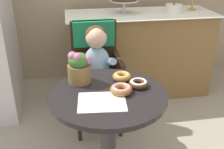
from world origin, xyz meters
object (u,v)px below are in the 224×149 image
Objects in this scene: donut_side at (138,83)px; seated_child at (97,61)px; flower_vase at (79,66)px; round_layer_cake at (174,8)px; wicker_chair at (95,59)px; donut_mid at (122,76)px; cafe_table at (108,122)px; donut_front at (121,89)px.

seated_child is at bearing 109.42° from donut_side.
flower_vase is at bearing 160.48° from donut_side.
seated_child is 1.14m from round_layer_cake.
wicker_chair is at bearing 105.41° from donut_side.
donut_mid is (0.11, -0.44, 0.07)m from seated_child.
round_layer_cake reaches higher than donut_side.
wicker_chair reaches higher than donut_mid.
cafe_table is 0.31m from donut_side.
donut_mid is at bearing -124.95° from round_layer_cake.
round_layer_cake is (0.89, 0.51, 0.30)m from wicker_chair.
donut_mid is 0.29m from flower_vase.
cafe_table is 0.63m from seated_child.
flower_vase reaches higher than donut_side.
cafe_table is 0.78m from wicker_chair.
seated_child is 5.85× the size of donut_mid.
donut_side is at bearing -119.46° from round_layer_cake.
flower_vase is at bearing -105.11° from wicker_chair.
donut_mid is 0.14m from donut_side.
donut_side is at bearing -74.05° from wicker_chair.
cafe_table is 5.75× the size of donut_side.
donut_front is 0.77× the size of round_layer_cake.
donut_mid is 0.59× the size of flower_vase.
seated_child reaches higher than cafe_table.
seated_child is 3.45× the size of flower_vase.
flower_vase is at bearing 141.34° from donut_front.
round_layer_cake is (0.90, 1.28, 0.43)m from cafe_table.
cafe_table is at bearing -90.58° from seated_child.
donut_mid reaches higher than donut_side.
cafe_table is at bearing -48.68° from flower_vase.
seated_child reaches higher than donut_side.
donut_mid reaches higher than cafe_table.
donut_front is 0.64× the size of flower_vase.
donut_front is 0.31m from flower_vase.
flower_vase is (-0.16, 0.18, 0.32)m from cafe_table.
wicker_chair reaches higher than donut_side.
cafe_table is 0.40m from flower_vase.
cafe_table is 5.80× the size of donut_mid.
seated_child is (-0.00, -0.16, 0.04)m from wicker_chair.
donut_side is (0.08, -0.12, -0.00)m from donut_mid.
donut_front is at bearing -102.81° from donut_mid.
flower_vase is 1.21× the size of round_layer_cake.
donut_front is at bearing -38.66° from flower_vase.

